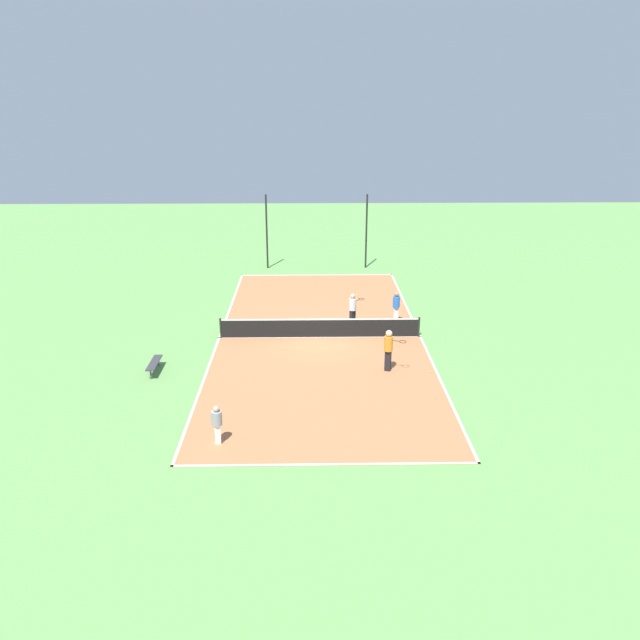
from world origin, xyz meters
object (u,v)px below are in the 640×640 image
object	(u,v)px
player_far_white	(353,307)
player_center_orange	(389,347)
tennis_net	(320,327)
bench	(154,364)
player_baseline_gray	(217,422)
player_near_blue	(396,305)
fence_post_back_right	(366,232)
tennis_ball_right_alley	(430,372)
tennis_ball_far_baseline	(280,349)
tennis_ball_left_sideline	(357,295)
fence_post_back_left	(267,232)

from	to	relation	value
player_far_white	player_center_orange	world-z (taller)	player_center_orange
tennis_net	bench	size ratio (longest dim) A/B	5.81
player_baseline_gray	player_center_orange	size ratio (longest dim) A/B	0.76
player_near_blue	fence_post_back_right	bearing A→B (deg)	97.86
tennis_ball_right_alley	tennis_ball_far_baseline	xyz separation A→B (m)	(-6.48, 2.68, 0.00)
player_baseline_gray	tennis_ball_right_alley	size ratio (longest dim) A/B	20.51
player_far_white	player_center_orange	bearing A→B (deg)	-116.95
tennis_ball_left_sideline	player_near_blue	bearing A→B (deg)	-69.86
player_near_blue	fence_post_back_right	distance (m)	11.11
bench	tennis_ball_right_alley	xyz separation A→B (m)	(11.72, -0.30, -0.33)
bench	tennis_ball_left_sideline	size ratio (longest dim) A/B	24.53
player_baseline_gray	player_center_orange	distance (m)	8.66
tennis_net	player_near_blue	distance (m)	4.47
player_far_white	fence_post_back_left	size ratio (longest dim) A/B	0.35
bench	player_near_blue	xyz separation A→B (m)	(11.05, 5.94, 0.57)
tennis_net	fence_post_back_right	xyz separation A→B (m)	(3.34, 13.03, 1.96)
player_center_orange	player_baseline_gray	bearing A→B (deg)	-117.55
bench	tennis_ball_left_sideline	world-z (taller)	bench
tennis_ball_left_sideline	tennis_ball_far_baseline	distance (m)	9.14
bench	player_center_orange	xyz separation A→B (m)	(9.93, -0.05, 0.70)
tennis_ball_far_baseline	fence_post_back_left	bearing A→B (deg)	95.78
player_far_white	tennis_ball_left_sideline	size ratio (longest dim) A/B	25.53
player_far_white	fence_post_back_right	size ratio (longest dim) A/B	0.35
tennis_net	player_baseline_gray	distance (m)	10.39
player_far_white	fence_post_back_left	xyz separation A→B (m)	(-5.02, 11.55, 1.46)
fence_post_back_right	tennis_ball_right_alley	bearing A→B (deg)	-85.76
player_near_blue	player_far_white	size ratio (longest dim) A/B	0.95
tennis_ball_right_alley	player_baseline_gray	bearing A→B (deg)	-146.11
tennis_ball_far_baseline	tennis_ball_left_sideline	bearing A→B (deg)	63.07
player_center_orange	tennis_ball_right_alley	world-z (taller)	player_center_orange
player_near_blue	bench	bearing A→B (deg)	-147.07
player_near_blue	player_center_orange	world-z (taller)	player_center_orange
player_near_blue	tennis_ball_left_sideline	size ratio (longest dim) A/B	24.16
player_baseline_gray	tennis_ball_left_sideline	size ratio (longest dim) A/B	20.51
tennis_ball_right_alley	fence_post_back_right	bearing A→B (deg)	94.24
bench	player_far_white	distance (m)	10.32
tennis_ball_left_sideline	fence_post_back_right	bearing A→B (deg)	80.56
tennis_ball_right_alley	fence_post_back_right	world-z (taller)	fence_post_back_right
tennis_ball_far_baseline	fence_post_back_left	size ratio (longest dim) A/B	0.01
fence_post_back_left	fence_post_back_right	world-z (taller)	same
bench	tennis_ball_right_alley	world-z (taller)	bench
player_far_white	fence_post_back_left	distance (m)	12.68
bench	tennis_ball_far_baseline	bearing A→B (deg)	-65.59
player_center_orange	tennis_ball_left_sideline	xyz separation A→B (m)	(-0.56, 10.58, -1.03)
player_near_blue	tennis_ball_far_baseline	xyz separation A→B (m)	(-5.82, -3.57, -0.90)
player_far_white	fence_post_back_right	xyz separation A→B (m)	(1.66, 11.55, 1.46)
player_near_blue	fence_post_back_right	world-z (taller)	fence_post_back_right
tennis_ball_right_alley	tennis_ball_far_baseline	bearing A→B (deg)	157.57
player_near_blue	player_far_white	distance (m)	2.34
player_far_white	tennis_ball_far_baseline	xyz separation A→B (m)	(-3.55, -3.01, -0.97)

